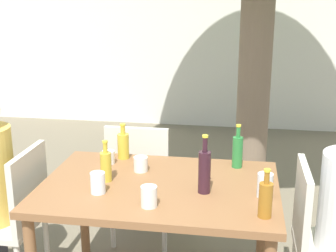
{
  "coord_description": "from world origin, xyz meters",
  "views": [
    {
      "loc": [
        0.44,
        -2.36,
        1.81
      ],
      "look_at": [
        0.0,
        0.3,
        1.03
      ],
      "focal_mm": 50.0,
      "sensor_mm": 36.0,
      "label": 1
    }
  ],
  "objects_px": {
    "dining_table_front": "(159,199)",
    "patio_chair_1": "(321,237)",
    "drinking_glass_1": "(148,196)",
    "amber_bottle_2": "(266,199)",
    "drinking_glass_0": "(141,164)",
    "oil_cruet_4": "(123,145)",
    "drinking_glass_3": "(265,185)",
    "drinking_glass_2": "(108,157)",
    "patio_chair_0": "(14,213)",
    "patio_chair_2": "(141,176)",
    "oil_cruet_1": "(106,165)",
    "green_bottle_0": "(238,151)",
    "wine_bottle_3": "(204,171)",
    "drinking_glass_4": "(98,183)"
  },
  "relations": [
    {
      "from": "green_bottle_0",
      "to": "drinking_glass_2",
      "type": "bearing_deg",
      "value": -175.04
    },
    {
      "from": "amber_bottle_2",
      "to": "drinking_glass_0",
      "type": "distance_m",
      "value": 0.85
    },
    {
      "from": "drinking_glass_2",
      "to": "drinking_glass_0",
      "type": "bearing_deg",
      "value": -21.91
    },
    {
      "from": "amber_bottle_2",
      "to": "drinking_glass_3",
      "type": "height_order",
      "value": "amber_bottle_2"
    },
    {
      "from": "drinking_glass_1",
      "to": "patio_chair_2",
      "type": "bearing_deg",
      "value": 104.93
    },
    {
      "from": "drinking_glass_4",
      "to": "patio_chair_1",
      "type": "bearing_deg",
      "value": 7.91
    },
    {
      "from": "patio_chair_1",
      "to": "green_bottle_0",
      "type": "bearing_deg",
      "value": 54.49
    },
    {
      "from": "dining_table_front",
      "to": "patio_chair_1",
      "type": "xyz_separation_m",
      "value": [
        0.89,
        0.0,
        -0.16
      ]
    },
    {
      "from": "patio_chair_1",
      "to": "drinking_glass_2",
      "type": "xyz_separation_m",
      "value": [
        -1.26,
        0.27,
        0.29
      ]
    },
    {
      "from": "wine_bottle_3",
      "to": "drinking_glass_2",
      "type": "height_order",
      "value": "wine_bottle_3"
    },
    {
      "from": "dining_table_front",
      "to": "amber_bottle_2",
      "type": "relative_size",
      "value": 5.42
    },
    {
      "from": "drinking_glass_1",
      "to": "amber_bottle_2",
      "type": "bearing_deg",
      "value": -2.01
    },
    {
      "from": "dining_table_front",
      "to": "patio_chair_2",
      "type": "distance_m",
      "value": 0.75
    },
    {
      "from": "oil_cruet_4",
      "to": "drinking_glass_3",
      "type": "xyz_separation_m",
      "value": [
        0.87,
        -0.45,
        -0.02
      ]
    },
    {
      "from": "wine_bottle_3",
      "to": "drinking_glass_0",
      "type": "xyz_separation_m",
      "value": [
        -0.4,
        0.24,
        -0.08
      ]
    },
    {
      "from": "drinking_glass_1",
      "to": "dining_table_front",
      "type": "bearing_deg",
      "value": 89.21
    },
    {
      "from": "wine_bottle_3",
      "to": "drinking_glass_1",
      "type": "distance_m",
      "value": 0.34
    },
    {
      "from": "drinking_glass_3",
      "to": "oil_cruet_1",
      "type": "bearing_deg",
      "value": 175.31
    },
    {
      "from": "amber_bottle_2",
      "to": "patio_chair_2",
      "type": "bearing_deg",
      "value": 129.86
    },
    {
      "from": "patio_chair_0",
      "to": "oil_cruet_4",
      "type": "relative_size",
      "value": 4.06
    },
    {
      "from": "amber_bottle_2",
      "to": "drinking_glass_1",
      "type": "height_order",
      "value": "amber_bottle_2"
    },
    {
      "from": "dining_table_front",
      "to": "drinking_glass_1",
      "type": "bearing_deg",
      "value": -90.79
    },
    {
      "from": "amber_bottle_2",
      "to": "wine_bottle_3",
      "type": "height_order",
      "value": "wine_bottle_3"
    },
    {
      "from": "green_bottle_0",
      "to": "drinking_glass_2",
      "type": "xyz_separation_m",
      "value": [
        -0.79,
        -0.07,
        -0.06
      ]
    },
    {
      "from": "amber_bottle_2",
      "to": "drinking_glass_1",
      "type": "xyz_separation_m",
      "value": [
        -0.57,
        0.02,
        -0.04
      ]
    },
    {
      "from": "patio_chair_2",
      "to": "wine_bottle_3",
      "type": "height_order",
      "value": "wine_bottle_3"
    },
    {
      "from": "patio_chair_0",
      "to": "oil_cruet_4",
      "type": "height_order",
      "value": "oil_cruet_4"
    },
    {
      "from": "green_bottle_0",
      "to": "drinking_glass_0",
      "type": "distance_m",
      "value": 0.59
    },
    {
      "from": "amber_bottle_2",
      "to": "drinking_glass_2",
      "type": "distance_m",
      "value": 1.09
    },
    {
      "from": "drinking_glass_1",
      "to": "drinking_glass_3",
      "type": "height_order",
      "value": "drinking_glass_3"
    },
    {
      "from": "patio_chair_2",
      "to": "wine_bottle_3",
      "type": "distance_m",
      "value": 0.99
    },
    {
      "from": "patio_chair_0",
      "to": "patio_chair_2",
      "type": "distance_m",
      "value": 0.93
    },
    {
      "from": "drinking_glass_3",
      "to": "patio_chair_2",
      "type": "bearing_deg",
      "value": 137.6
    },
    {
      "from": "drinking_glass_2",
      "to": "patio_chair_2",
      "type": "bearing_deg",
      "value": 75.9
    },
    {
      "from": "patio_chair_1",
      "to": "amber_bottle_2",
      "type": "bearing_deg",
      "value": 132.72
    },
    {
      "from": "amber_bottle_2",
      "to": "wine_bottle_3",
      "type": "relative_size",
      "value": 0.76
    },
    {
      "from": "dining_table_front",
      "to": "drinking_glass_0",
      "type": "distance_m",
      "value": 0.26
    },
    {
      "from": "green_bottle_0",
      "to": "drinking_glass_3",
      "type": "distance_m",
      "value": 0.44
    },
    {
      "from": "patio_chair_2",
      "to": "drinking_glass_0",
      "type": "xyz_separation_m",
      "value": [
        0.12,
        -0.51,
        0.29
      ]
    },
    {
      "from": "patio_chair_1",
      "to": "amber_bottle_2",
      "type": "height_order",
      "value": "amber_bottle_2"
    },
    {
      "from": "dining_table_front",
      "to": "patio_chair_0",
      "type": "height_order",
      "value": "patio_chair_0"
    },
    {
      "from": "patio_chair_2",
      "to": "oil_cruet_1",
      "type": "height_order",
      "value": "oil_cruet_1"
    },
    {
      "from": "wine_bottle_3",
      "to": "oil_cruet_1",
      "type": "bearing_deg",
      "value": 173.06
    },
    {
      "from": "drinking_glass_2",
      "to": "patio_chair_0",
      "type": "bearing_deg",
      "value": -152.87
    },
    {
      "from": "wine_bottle_3",
      "to": "drinking_glass_3",
      "type": "height_order",
      "value": "wine_bottle_3"
    },
    {
      "from": "dining_table_front",
      "to": "drinking_glass_0",
      "type": "bearing_deg",
      "value": 129.2
    },
    {
      "from": "oil_cruet_1",
      "to": "drinking_glass_1",
      "type": "xyz_separation_m",
      "value": [
        0.3,
        -0.28,
        -0.04
      ]
    },
    {
      "from": "patio_chair_2",
      "to": "green_bottle_0",
      "type": "height_order",
      "value": "green_bottle_0"
    },
    {
      "from": "green_bottle_0",
      "to": "oil_cruet_1",
      "type": "xyz_separation_m",
      "value": [
        -0.72,
        -0.33,
        -0.01
      ]
    },
    {
      "from": "patio_chair_1",
      "to": "drinking_glass_0",
      "type": "relative_size",
      "value": 10.55
    }
  ]
}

